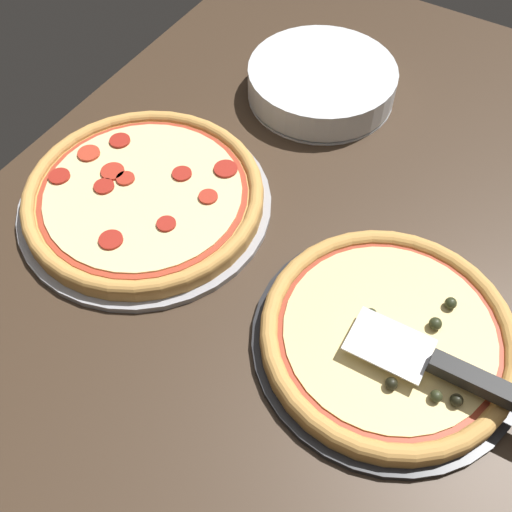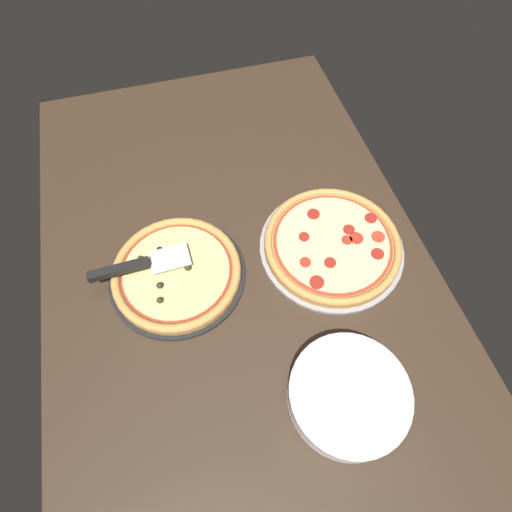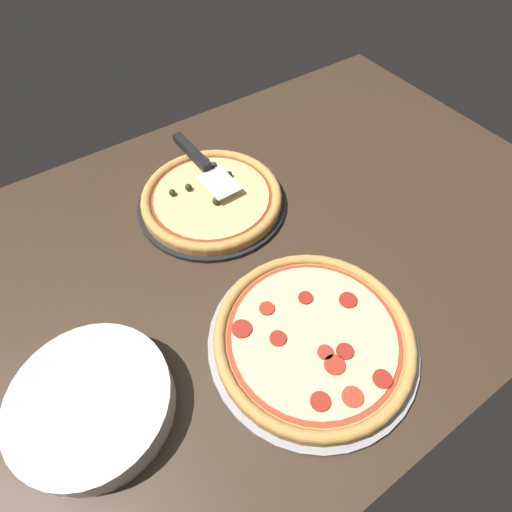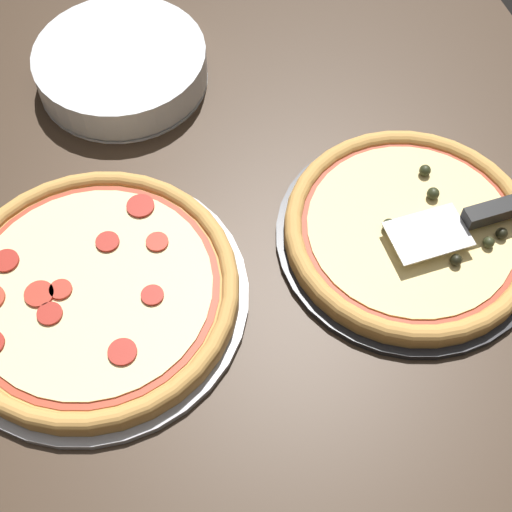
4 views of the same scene
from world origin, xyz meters
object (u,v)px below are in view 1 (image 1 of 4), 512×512
Objects in this scene: pizza_front at (389,334)px; serving_spatula at (473,380)px; pizza_back at (144,195)px; plate_stack at (322,82)px.

pizza_front is 1.32× the size of serving_spatula.
pizza_back is (2.68, 39.99, 0.15)cm from pizza_front.
pizza_front reaches higher than pizza_back.
pizza_front is at bearing -142.65° from plate_stack.
plate_stack is (36.03, -10.45, 0.34)cm from pizza_back.
plate_stack is at bearing 44.29° from serving_spatula.
pizza_back is at bearing 163.83° from plate_stack.
pizza_back is at bearing 86.17° from pizza_front.
pizza_back is at bearing 84.27° from serving_spatula.
serving_spatula is (-2.40, -10.56, 3.19)cm from pizza_front.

